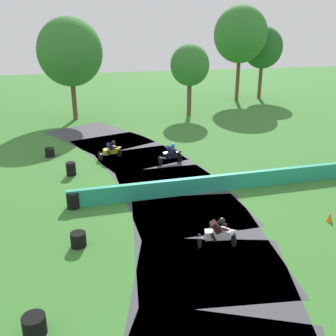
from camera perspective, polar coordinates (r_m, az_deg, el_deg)
The scene contains 16 objects.
ground_plane at distance 20.23m, azimuth 1.52°, elevation -4.09°, with size 120.00×120.00×0.00m, color #38752D.
track_asphalt at distance 19.92m, azimuth -2.14°, elevation -4.49°, with size 10.72×35.79×0.01m.
safety_barrier at distance 22.16m, azimuth 15.26°, elevation -1.34°, with size 0.30×22.44×0.90m, color #239375.
motorcycle_lead_white at distance 15.50m, azimuth 7.68°, elevation -9.67°, with size 1.71×0.94×1.42m.
motorcycle_chase_black at distance 24.67m, azimuth 0.53°, elevation 2.14°, with size 1.69×0.92×1.42m.
motorcycle_trailing_yellow at distance 25.84m, azimuth -8.48°, elevation 2.69°, with size 1.74×1.21×1.42m.
tire_stack_near at distance 12.48m, azimuth -19.43°, elevation -21.34°, with size 0.69×0.69×0.60m.
tire_stack_mid_a at distance 16.07m, azimuth -13.30°, elevation -10.39°, with size 0.63×0.63×0.60m.
tire_stack_mid_b at distance 19.27m, azimuth -14.06°, elevation -4.72°, with size 0.61×0.61×0.80m.
tire_stack_far at distance 23.50m, azimuth -14.35°, elevation -0.13°, with size 0.57×0.57×0.80m.
tire_stack_extra_a at distance 27.34m, azimuth -17.31°, elevation 2.24°, with size 0.64×0.64×0.60m.
traffic_cone at distance 19.03m, azimuth 23.13°, elevation -6.77°, with size 0.28×0.28×0.44m, color orange.
tree_far_left at distance 46.99m, azimuth 10.82°, elevation 19.08°, with size 6.11×6.11×10.83m.
tree_far_right at distance 38.25m, azimuth 3.29°, elevation 15.11°, with size 3.79×3.79×6.92m.
tree_mid_rise at distance 49.35m, azimuth 14.05°, elevation 17.08°, with size 4.67×4.67×8.53m.
tree_distant at distance 37.29m, azimuth -14.49°, elevation 16.49°, with size 5.89×5.89×9.36m.
Camera 1 is at (-5.04, -17.72, 8.37)m, focal length 40.62 mm.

